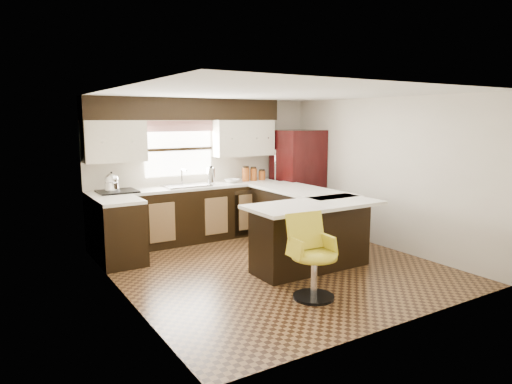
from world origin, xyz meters
TOP-DOWN VIEW (x-y plane):
  - floor at (0.00, 0.00)m, footprint 4.40×4.40m
  - ceiling at (0.00, 0.00)m, footprint 4.40×4.40m
  - wall_back at (0.00, 2.20)m, footprint 4.40×0.00m
  - wall_front at (0.00, -2.20)m, footprint 4.40×0.00m
  - wall_left at (-2.10, 0.00)m, footprint 0.00×4.40m
  - wall_right at (2.10, 0.00)m, footprint 0.00×4.40m
  - base_cab_back at (-0.45, 1.90)m, footprint 3.30×0.60m
  - base_cab_left at (-1.80, 1.25)m, footprint 0.60×0.70m
  - counter_back at (-0.45, 1.90)m, footprint 3.30×0.60m
  - counter_left at (-1.80, 1.25)m, footprint 0.60×0.70m
  - soffit at (-0.40, 2.03)m, footprint 3.40×0.35m
  - upper_cab_left at (-1.62, 2.03)m, footprint 0.94×0.35m
  - upper_cab_right at (0.68, 2.03)m, footprint 1.14×0.35m
  - window_pane at (-0.50, 2.18)m, footprint 1.20×0.02m
  - valance at (-0.50, 2.14)m, footprint 1.30×0.06m
  - sink at (-0.50, 1.88)m, footprint 0.75×0.45m
  - dishwasher at (0.55, 1.61)m, footprint 0.58×0.03m
  - cooktop at (-1.65, 1.88)m, footprint 0.58×0.50m
  - peninsula_long at (0.90, 0.62)m, footprint 0.60×1.95m
  - peninsula_return at (0.38, -0.35)m, footprint 1.65×0.60m
  - counter_pen_long at (0.95, 0.62)m, footprint 0.84×1.95m
  - counter_pen_return at (0.35, -0.44)m, footprint 1.89×0.84m
  - refrigerator at (1.68, 1.71)m, footprint 0.80×0.76m
  - bar_chair at (-0.26, -1.21)m, footprint 0.57×0.57m
  - kettle at (-1.72, 1.88)m, footprint 0.22×0.22m
  - percolator at (-0.03, 1.90)m, footprint 0.14×0.14m
  - mixing_bowl at (0.37, 1.90)m, footprint 0.29×0.29m
  - canister_large at (0.67, 1.92)m, footprint 0.13×0.13m
  - canister_med at (0.84, 1.92)m, footprint 0.12×0.12m
  - canister_small at (1.02, 1.92)m, footprint 0.13×0.13m

SIDE VIEW (x-z plane):
  - floor at x=0.00m, z-range 0.00..0.00m
  - dishwasher at x=0.55m, z-range 0.04..0.82m
  - base_cab_back at x=-0.45m, z-range 0.00..0.90m
  - base_cab_left at x=-1.80m, z-range 0.00..0.90m
  - peninsula_long at x=0.90m, z-range 0.00..0.90m
  - peninsula_return at x=0.38m, z-range 0.00..0.90m
  - bar_chair at x=-0.26m, z-range 0.00..0.98m
  - counter_back at x=-0.45m, z-range 0.90..0.94m
  - counter_left at x=-1.80m, z-range 0.90..0.94m
  - counter_pen_long at x=0.95m, z-range 0.90..0.94m
  - counter_pen_return at x=0.35m, z-range 0.90..0.94m
  - refrigerator at x=1.68m, z-range 0.00..1.86m
  - cooktop at x=-1.65m, z-range 0.94..0.97m
  - sink at x=-0.50m, z-range 0.95..0.98m
  - mixing_bowl at x=0.37m, z-range 0.95..1.01m
  - canister_small at x=1.02m, z-range 0.95..1.11m
  - canister_med at x=0.84m, z-range 0.95..1.17m
  - canister_large at x=0.67m, z-range 0.95..1.19m
  - percolator at x=-0.03m, z-range 0.95..1.23m
  - kettle at x=-1.72m, z-range 0.97..1.27m
  - wall_back at x=0.00m, z-range -1.00..3.40m
  - wall_front at x=0.00m, z-range -1.00..3.40m
  - wall_left at x=-2.10m, z-range -1.00..3.40m
  - wall_right at x=2.10m, z-range -1.00..3.40m
  - window_pane at x=-0.50m, z-range 1.10..2.00m
  - upper_cab_left at x=-1.62m, z-range 1.40..2.04m
  - upper_cab_right at x=0.68m, z-range 1.40..2.04m
  - valance at x=-0.50m, z-range 1.85..2.03m
  - soffit at x=-0.40m, z-range 2.04..2.40m
  - ceiling at x=0.00m, z-range 2.40..2.40m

